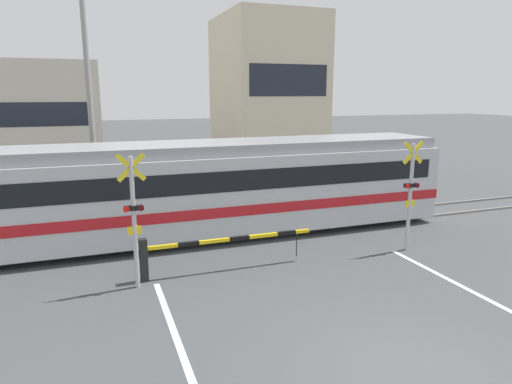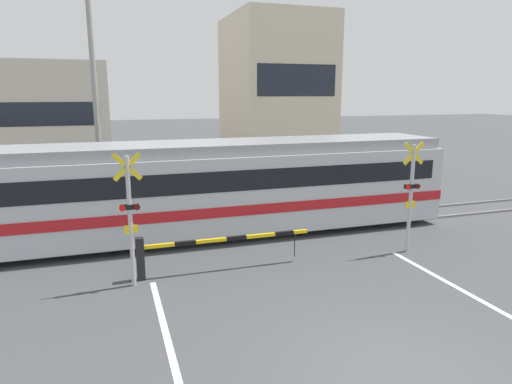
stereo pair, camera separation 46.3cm
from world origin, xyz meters
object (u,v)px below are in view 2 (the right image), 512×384
(commuter_train, at_px, (129,191))
(crossing_signal_left, at_px, (130,214))
(crossing_barrier_far, at_px, (281,189))
(crossing_signal_right, at_px, (411,192))
(pedestrian, at_px, (188,178))
(crossing_barrier_near, at_px, (192,247))

(commuter_train, height_order, crossing_signal_left, crossing_signal_left)
(crossing_barrier_far, relative_size, crossing_signal_right, 1.42)
(commuter_train, xyz_separation_m, pedestrian, (2.78, 5.37, -0.68))
(crossing_signal_right, xyz_separation_m, pedestrian, (-5.07, 8.89, -0.84))
(commuter_train, xyz_separation_m, crossing_barrier_far, (6.32, 3.07, -0.95))
(crossing_signal_left, height_order, pedestrian, crossing_signal_left)
(commuter_train, height_order, crossing_barrier_far, commuter_train)
(crossing_barrier_far, height_order, crossing_signal_left, crossing_signal_left)
(commuter_train, distance_m, crossing_barrier_far, 7.09)
(crossing_barrier_near, xyz_separation_m, crossing_barrier_far, (4.93, 6.28, 0.00))
(crossing_barrier_far, relative_size, pedestrian, 2.75)
(crossing_barrier_near, xyz_separation_m, pedestrian, (1.39, 8.57, 0.27))
(commuter_train, height_order, crossing_barrier_near, commuter_train)
(crossing_barrier_near, relative_size, crossing_signal_right, 1.42)
(commuter_train, bearing_deg, crossing_barrier_near, -66.53)
(crossing_barrier_far, distance_m, crossing_signal_right, 6.85)
(commuter_train, bearing_deg, crossing_signal_right, -24.13)
(crossing_barrier_far, height_order, pedestrian, pedestrian)
(crossing_barrier_far, bearing_deg, commuter_train, -154.08)
(commuter_train, xyz_separation_m, crossing_barrier_near, (1.39, -3.20, -0.95))
(commuter_train, height_order, pedestrian, commuter_train)
(commuter_train, relative_size, crossing_barrier_near, 4.55)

